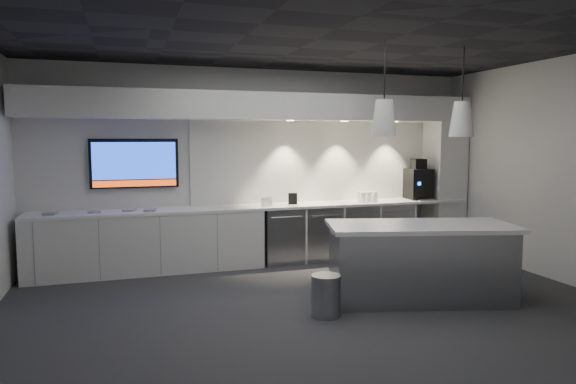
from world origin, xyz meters
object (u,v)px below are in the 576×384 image
object	(u,v)px
coffee_machine	(418,183)
island	(420,262)
wall_tv	(135,163)
bin	(326,296)

from	to	relation	value
coffee_machine	island	bearing A→B (deg)	-114.87
wall_tv	bin	bearing A→B (deg)	-55.68
island	bin	xyz separation A→B (m)	(-1.27, -0.18, -0.24)
wall_tv	island	bearing A→B (deg)	-39.32
wall_tv	island	distance (m)	4.24
wall_tv	coffee_machine	distance (m)	4.62
island	coffee_machine	world-z (taller)	coffee_machine
wall_tv	island	size ratio (longest dim) A/B	0.54
island	coffee_machine	distance (m)	2.84
coffee_machine	bin	bearing A→B (deg)	-130.47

